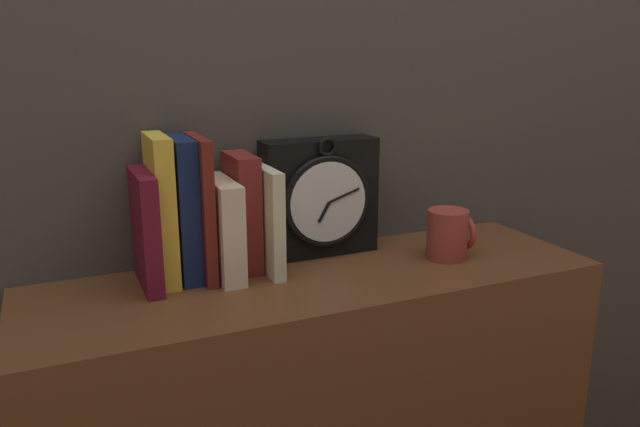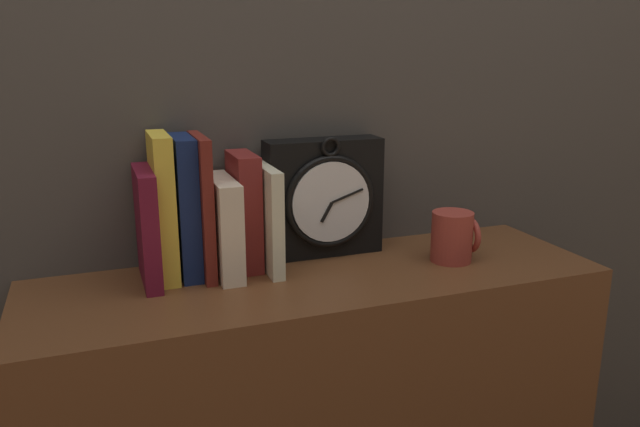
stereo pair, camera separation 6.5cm
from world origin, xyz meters
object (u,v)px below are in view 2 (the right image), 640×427
object	(u,v)px
book_slot3_maroon	(202,207)
book_slot2_navy	(185,207)
book_slot6_cream	(266,218)
book_slot0_maroon	(147,227)
book_slot1_yellow	(163,207)
mug	(453,236)
clock	(324,198)
book_slot5_maroon	(244,211)
book_slot4_cream	(224,227)

from	to	relation	value
book_slot3_maroon	book_slot2_navy	bearing A→B (deg)	161.86
book_slot6_cream	book_slot0_maroon	bearing A→B (deg)	179.29
book_slot0_maroon	book_slot3_maroon	bearing A→B (deg)	3.17
book_slot1_yellow	mug	size ratio (longest dim) A/B	2.66
mug	book_slot0_maroon	bearing A→B (deg)	171.06
book_slot0_maroon	book_slot6_cream	xyz separation A→B (m)	(0.21, -0.00, -0.00)
book_slot0_maroon	book_slot3_maroon	xyz separation A→B (m)	(0.10, 0.01, 0.03)
book_slot1_yellow	mug	world-z (taller)	book_slot1_yellow
book_slot0_maroon	book_slot3_maroon	distance (m)	0.10
book_slot2_navy	book_slot3_maroon	bearing A→B (deg)	-18.14
clock	book_slot6_cream	xyz separation A→B (m)	(-0.13, -0.04, -0.02)
book_slot3_maroon	mug	world-z (taller)	book_slot3_maroon
book_slot0_maroon	book_slot5_maroon	world-z (taller)	book_slot5_maroon
book_slot3_maroon	book_slot5_maroon	world-z (taller)	book_slot3_maroon
book_slot2_navy	book_slot3_maroon	world-z (taller)	book_slot3_maroon
book_slot5_maroon	mug	bearing A→B (deg)	-15.58
book_slot0_maroon	book_slot5_maroon	size ratio (longest dim) A/B	0.93
book_slot5_maroon	clock	bearing A→B (deg)	6.46
book_slot5_maroon	book_slot6_cream	xyz separation A→B (m)	(0.04, -0.02, -0.01)
book_slot2_navy	book_slot6_cream	distance (m)	0.15
book_slot4_cream	book_slot5_maroon	bearing A→B (deg)	26.56
book_slot0_maroon	book_slot5_maroon	bearing A→B (deg)	6.08
book_slot0_maroon	book_slot4_cream	size ratio (longest dim) A/B	1.14
book_slot0_maroon	mug	size ratio (longest dim) A/B	2.07
book_slot5_maroon	book_slot1_yellow	bearing A→B (deg)	-177.79
clock	book_slot0_maroon	size ratio (longest dim) A/B	1.19
book_slot4_cream	clock	bearing A→B (deg)	11.02
book_slot0_maroon	book_slot2_navy	xyz separation A→B (m)	(0.07, 0.01, 0.03)
book_slot4_cream	book_slot2_navy	bearing A→B (deg)	164.37
book_slot1_yellow	book_slot4_cream	world-z (taller)	book_slot1_yellow
clock	book_slot0_maroon	world-z (taller)	clock
book_slot1_yellow	book_slot6_cream	size ratio (longest dim) A/B	1.33
book_slot0_maroon	book_slot4_cream	world-z (taller)	book_slot0_maroon
book_slot0_maroon	book_slot4_cream	bearing A→B (deg)	-1.38
book_slot1_yellow	book_slot2_navy	size ratio (longest dim) A/B	1.03
book_slot3_maroon	book_slot6_cream	world-z (taller)	book_slot3_maroon
book_slot4_cream	book_slot6_cream	world-z (taller)	book_slot6_cream
book_slot4_cream	book_slot6_cream	bearing A→B (deg)	0.40
book_slot2_navy	book_slot4_cream	xyz separation A→B (m)	(0.06, -0.02, -0.04)
mug	book_slot1_yellow	bearing A→B (deg)	169.18
clock	book_slot4_cream	bearing A→B (deg)	-168.98
book_slot2_navy	mug	xyz separation A→B (m)	(0.49, -0.10, -0.08)
clock	mug	xyz separation A→B (m)	(0.22, -0.12, -0.07)
clock	book_slot3_maroon	xyz separation A→B (m)	(-0.24, -0.03, 0.01)
book_slot0_maroon	mug	distance (m)	0.56
book_slot4_cream	book_slot6_cream	size ratio (longest dim) A/B	0.91
book_slot4_cream	mug	bearing A→B (deg)	-11.23
book_slot4_cream	book_slot1_yellow	bearing A→B (deg)	170.88
book_slot3_maroon	book_slot5_maroon	distance (m)	0.08
book_slot2_navy	book_slot6_cream	world-z (taller)	book_slot2_navy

